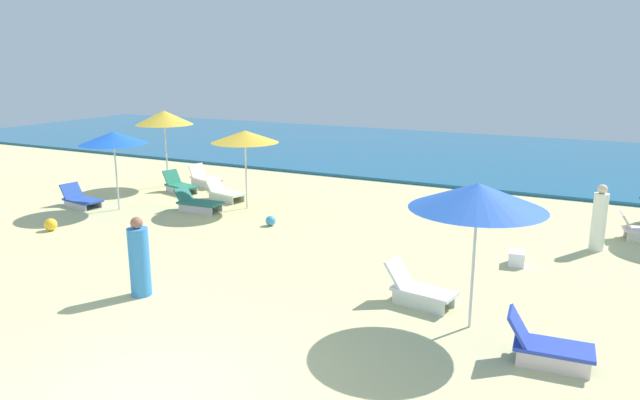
{
  "coord_description": "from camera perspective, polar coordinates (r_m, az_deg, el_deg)",
  "views": [
    {
      "loc": [
        5.31,
        -5.23,
        4.47
      ],
      "look_at": [
        -1.25,
        7.68,
        0.97
      ],
      "focal_mm": 32.86,
      "sensor_mm": 36.0,
      "label": 1
    }
  ],
  "objects": [
    {
      "name": "umbrella_3",
      "position": [
        9.82,
        15.11,
        0.36
      ],
      "size": [
        2.24,
        2.24,
        2.52
      ],
      "color": "silver",
      "rests_on": "ground_plane"
    },
    {
      "name": "lounge_chair_0_1",
      "position": [
        21.47,
        -11.16,
        2.08
      ],
      "size": [
        1.52,
        1.06,
        0.74
      ],
      "rotation": [
        0.0,
        0.0,
        1.21
      ],
      "color": "silver",
      "rests_on": "ground_plane"
    },
    {
      "name": "beachgoer_0",
      "position": [
        15.4,
        25.53,
        -1.74
      ],
      "size": [
        0.41,
        0.41,
        1.61
      ],
      "rotation": [
        0.0,
        0.0,
        3.41
      ],
      "color": "white",
      "rests_on": "ground_plane"
    },
    {
      "name": "lounge_chair_4_1",
      "position": [
        17.96,
        -11.82,
        -0.25
      ],
      "size": [
        1.44,
        0.72,
        0.68
      ],
      "rotation": [
        0.0,
        0.0,
        1.62
      ],
      "color": "silver",
      "rests_on": "ground_plane"
    },
    {
      "name": "umbrella_4",
      "position": [
        17.69,
        -7.32,
        6.14
      ],
      "size": [
        2.03,
        2.03,
        2.39
      ],
      "color": "silver",
      "rests_on": "ground_plane"
    },
    {
      "name": "cooler_box_2",
      "position": [
        13.77,
        18.58,
        -5.39
      ],
      "size": [
        0.4,
        0.5,
        0.32
      ],
      "primitive_type": "cube",
      "rotation": [
        0.0,
        0.0,
        4.87
      ],
      "color": "white",
      "rests_on": "ground_plane"
    },
    {
      "name": "beachgoer_3",
      "position": [
        11.8,
        -17.18,
        -5.58
      ],
      "size": [
        0.46,
        0.46,
        1.57
      ],
      "rotation": [
        0.0,
        0.0,
        2.94
      ],
      "color": "#3581CF",
      "rests_on": "ground_plane"
    },
    {
      "name": "beach_ball_0",
      "position": [
        17.18,
        -24.75,
        -2.18
      ],
      "size": [
        0.34,
        0.34,
        0.34
      ],
      "primitive_type": "sphere",
      "color": "yellow",
      "rests_on": "ground_plane"
    },
    {
      "name": "lounge_chair_3_1",
      "position": [
        9.65,
        21.17,
        -13.09
      ],
      "size": [
        1.3,
        0.69,
        0.77
      ],
      "rotation": [
        0.0,
        0.0,
        1.65
      ],
      "color": "silver",
      "rests_on": "ground_plane"
    },
    {
      "name": "beach_ball_1",
      "position": [
        16.13,
        -4.83,
        -2.03
      ],
      "size": [
        0.28,
        0.28,
        0.28
      ],
      "primitive_type": "sphere",
      "color": "#3F95D0",
      "rests_on": "ground_plane"
    },
    {
      "name": "ground_plane",
      "position": [
        8.69,
        -16.62,
        -17.99
      ],
      "size": [
        60.0,
        60.0,
        0.0
      ],
      "primitive_type": "plane",
      "color": "beige"
    },
    {
      "name": "lounge_chair_0_0",
      "position": [
        20.59,
        -13.51,
        1.42
      ],
      "size": [
        1.42,
        0.9,
        0.72
      ],
      "rotation": [
        0.0,
        0.0,
        1.3
      ],
      "color": "silver",
      "rests_on": "ground_plane"
    },
    {
      "name": "lounge_chair_2_0",
      "position": [
        19.62,
        -22.28,
        0.1
      ],
      "size": [
        1.43,
        0.82,
        0.67
      ],
      "rotation": [
        0.0,
        0.0,
        1.43
      ],
      "color": "silver",
      "rests_on": "ground_plane"
    },
    {
      "name": "lounge_chair_3_0",
      "position": [
        11.17,
        9.56,
        -8.58
      ],
      "size": [
        1.37,
        0.74,
        0.78
      ],
      "rotation": [
        0.0,
        0.0,
        1.42
      ],
      "color": "silver",
      "rests_on": "ground_plane"
    },
    {
      "name": "umbrella_2",
      "position": [
        18.43,
        -19.48,
        5.71
      ],
      "size": [
        2.0,
        2.0,
        2.38
      ],
      "color": "silver",
      "rests_on": "ground_plane"
    },
    {
      "name": "lounge_chair_4_0",
      "position": [
        19.18,
        -9.27,
        0.72
      ],
      "size": [
        1.47,
        0.87,
        0.66
      ],
      "rotation": [
        0.0,
        0.0,
        1.35
      ],
      "color": "silver",
      "rests_on": "ground_plane"
    },
    {
      "name": "ocean",
      "position": [
        28.52,
        15.92,
        4.19
      ],
      "size": [
        60.0,
        15.12,
        0.12
      ],
      "primitive_type": "cube",
      "color": "#1A5B85",
      "rests_on": "ground_plane"
    },
    {
      "name": "umbrella_0",
      "position": [
        21.4,
        -14.94,
        7.75
      ],
      "size": [
        2.0,
        2.0,
        2.7
      ],
      "color": "silver",
      "rests_on": "ground_plane"
    }
  ]
}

